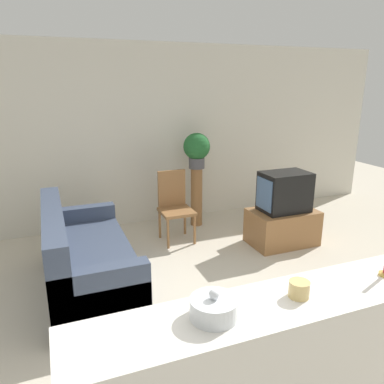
# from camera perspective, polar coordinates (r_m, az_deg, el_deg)

# --- Properties ---
(ground_plane) EXTENTS (14.00, 14.00, 0.00)m
(ground_plane) POSITION_cam_1_polar(r_m,az_deg,el_deg) (3.19, 5.03, -25.69)
(ground_plane) COLOR beige
(wall_back) EXTENTS (9.00, 0.06, 2.70)m
(wall_back) POSITION_cam_1_polar(r_m,az_deg,el_deg) (5.69, -10.30, 8.21)
(wall_back) COLOR beige
(wall_back) RESTS_ON ground_plane
(couch) EXTENTS (0.85, 1.86, 0.91)m
(couch) POSITION_cam_1_polar(r_m,az_deg,el_deg) (4.17, -15.98, -10.08)
(couch) COLOR #384256
(couch) RESTS_ON ground_plane
(tv_stand) EXTENTS (0.89, 0.57, 0.48)m
(tv_stand) POSITION_cam_1_polar(r_m,az_deg,el_deg) (5.27, 13.57, -5.18)
(tv_stand) COLOR olive
(tv_stand) RESTS_ON ground_plane
(television) EXTENTS (0.64, 0.43, 0.53)m
(television) POSITION_cam_1_polar(r_m,az_deg,el_deg) (5.11, 13.88, 0.04)
(television) COLOR black
(television) RESTS_ON tv_stand
(wooden_chair) EXTENTS (0.44, 0.44, 0.97)m
(wooden_chair) POSITION_cam_1_polar(r_m,az_deg,el_deg) (5.18, -2.68, -1.75)
(wooden_chair) COLOR olive
(wooden_chair) RESTS_ON ground_plane
(plant_stand) EXTENTS (0.18, 0.18, 0.90)m
(plant_stand) POSITION_cam_1_polar(r_m,az_deg,el_deg) (5.72, 0.69, -0.73)
(plant_stand) COLOR olive
(plant_stand) RESTS_ON ground_plane
(potted_plant) EXTENTS (0.40, 0.40, 0.52)m
(potted_plant) POSITION_cam_1_polar(r_m,az_deg,el_deg) (5.55, 0.72, 6.65)
(potted_plant) COLOR #4C4C51
(potted_plant) RESTS_ON plant_stand
(foreground_counter) EXTENTS (2.35, 0.44, 0.99)m
(foreground_counter) POSITION_cam_1_polar(r_m,az_deg,el_deg) (2.47, 12.44, -25.67)
(foreground_counter) COLOR silver
(foreground_counter) RESTS_ON ground_plane
(decorative_bowl) EXTENTS (0.25, 0.25, 0.16)m
(decorative_bowl) POSITION_cam_1_polar(r_m,az_deg,el_deg) (1.97, 3.36, -17.21)
(decorative_bowl) COLOR silver
(decorative_bowl) RESTS_ON foreground_counter
(candle_jar) EXTENTS (0.12, 0.12, 0.09)m
(candle_jar) POSITION_cam_1_polar(r_m,az_deg,el_deg) (2.21, 16.00, -14.04)
(candle_jar) COLOR tan
(candle_jar) RESTS_ON foreground_counter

